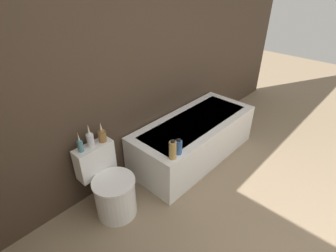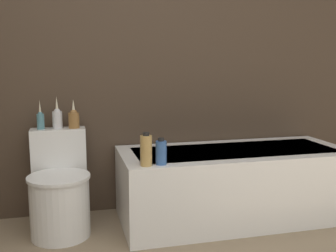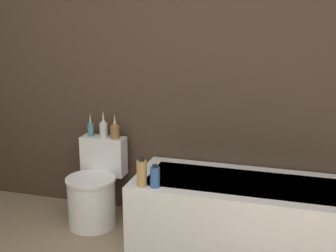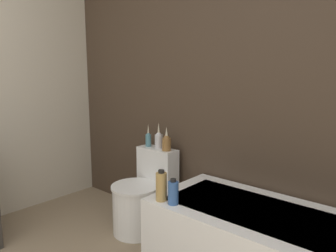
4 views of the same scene
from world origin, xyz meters
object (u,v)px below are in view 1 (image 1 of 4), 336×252
(vase_silver, at_px, (90,138))
(vase_bronze, at_px, (102,135))
(vase_gold, at_px, (80,145))
(bathtub, at_px, (194,138))
(toilet, at_px, (111,188))
(shampoo_bottle_short, at_px, (179,147))
(shampoo_bottle_tall, at_px, (173,150))

(vase_silver, bearing_deg, vase_bronze, -11.91)
(vase_gold, bearing_deg, bathtub, -10.43)
(toilet, height_order, vase_silver, vase_silver)
(vase_gold, distance_m, vase_silver, 0.11)
(vase_bronze, xyz_separation_m, shampoo_bottle_short, (0.51, -0.51, -0.16))
(vase_gold, bearing_deg, shampoo_bottle_tall, -39.43)
(vase_silver, height_order, shampoo_bottle_short, vase_silver)
(vase_gold, relative_size, vase_silver, 0.90)
(vase_gold, distance_m, shampoo_bottle_tall, 0.84)
(toilet, height_order, vase_bronze, vase_bronze)
(vase_silver, bearing_deg, bathtub, -12.01)
(bathtub, bearing_deg, shampoo_bottle_tall, -158.60)
(toilet, relative_size, shampoo_bottle_tall, 3.26)
(vase_gold, xyz_separation_m, shampoo_bottle_short, (0.74, -0.52, -0.16))
(bathtub, bearing_deg, vase_silver, 167.99)
(toilet, relative_size, vase_gold, 3.36)
(toilet, distance_m, vase_gold, 0.52)
(toilet, distance_m, vase_bronze, 0.52)
(vase_silver, relative_size, shampoo_bottle_short, 1.34)
(bathtub, height_order, vase_silver, vase_silver)
(bathtub, relative_size, shampoo_bottle_short, 9.90)
(vase_silver, xyz_separation_m, shampoo_bottle_tall, (0.53, -0.54, -0.15))
(vase_gold, distance_m, vase_bronze, 0.22)
(vase_gold, bearing_deg, vase_bronze, -2.33)
(vase_gold, bearing_deg, vase_silver, 7.39)
(bathtub, distance_m, shampoo_bottle_short, 0.75)
(bathtub, relative_size, vase_gold, 8.23)
(bathtub, distance_m, vase_gold, 1.45)
(vase_gold, distance_m, shampoo_bottle_short, 0.91)
(shampoo_bottle_tall, xyz_separation_m, shampoo_bottle_short, (0.10, 0.01, -0.02))
(bathtub, bearing_deg, vase_bronze, 167.99)
(toilet, bearing_deg, vase_bronze, 60.55)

